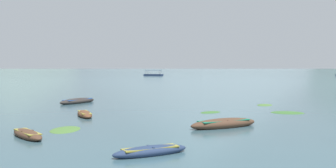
# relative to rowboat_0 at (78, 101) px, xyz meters

# --- Properties ---
(ground_plane) EXTENTS (6000.00, 6000.00, 0.00)m
(ground_plane) POSITION_rel_rowboat_0_xyz_m (7.76, 1472.05, -0.18)
(ground_plane) COLOR #385660
(mountain_1) EXTENTS (1025.77, 1025.77, 284.29)m
(mountain_1) POSITION_rel_rowboat_0_xyz_m (-880.48, 1990.03, 141.96)
(mountain_1) COLOR slate
(mountain_1) RESTS_ON ground
(mountain_2) EXTENTS (1178.81, 1178.81, 474.02)m
(mountain_2) POSITION_rel_rowboat_0_xyz_m (82.03, 1775.01, 236.83)
(mountain_2) COLOR slate
(mountain_2) RESTS_ON ground
(rowboat_0) EXTENTS (3.23, 4.62, 0.59)m
(rowboat_0) POSITION_rel_rowboat_0_xyz_m (0.00, 0.00, 0.00)
(rowboat_0) COLOR #2D2826
(rowboat_0) RESTS_ON ground
(rowboat_2) EXTENTS (3.16, 2.31, 0.45)m
(rowboat_2) POSITION_rel_rowboat_0_xyz_m (8.67, -21.87, -0.04)
(rowboat_2) COLOR navy
(rowboat_2) RESTS_ON ground
(rowboat_5) EXTENTS (2.78, 3.10, 0.46)m
(rowboat_5) POSITION_rel_rowboat_0_xyz_m (2.35, -18.24, -0.04)
(rowboat_5) COLOR #4C3323
(rowboat_5) RESTS_ON ground
(rowboat_6) EXTENTS (2.12, 3.52, 0.48)m
(rowboat_6) POSITION_rel_rowboat_0_xyz_m (3.15, -10.02, -0.03)
(rowboat_6) COLOR brown
(rowboat_6) RESTS_ON ground
(rowboat_7) EXTENTS (4.38, 3.17, 0.65)m
(rowboat_7) POSITION_rel_rowboat_0_xyz_m (12.33, -14.75, 0.02)
(rowboat_7) COLOR #4C3323
(rowboat_7) RESTS_ON ground
(ferry_1) EXTENTS (7.96, 5.02, 2.54)m
(ferry_1) POSITION_rel_rowboat_0_xyz_m (-0.75, 118.48, 0.26)
(ferry_1) COLOR navy
(ferry_1) RESTS_ON ground
(weed_patch_0) EXTENTS (2.84, 2.48, 0.14)m
(weed_patch_0) POSITION_rel_rowboat_0_xyz_m (17.92, -7.46, -0.18)
(weed_patch_0) COLOR #38662D
(weed_patch_0) RESTS_ON ground
(weed_patch_2) EXTENTS (1.57, 2.60, 0.14)m
(weed_patch_2) POSITION_rel_rowboat_0_xyz_m (3.53, -15.92, -0.18)
(weed_patch_2) COLOR #477033
(weed_patch_2) RESTS_ON ground
(weed_patch_3) EXTENTS (2.12, 2.05, 0.14)m
(weed_patch_3) POSITION_rel_rowboat_0_xyz_m (12.14, -7.41, -0.18)
(weed_patch_3) COLOR #38662D
(weed_patch_3) RESTS_ON ground
(weed_patch_4) EXTENTS (1.99, 2.33, 0.14)m
(weed_patch_4) POSITION_rel_rowboat_0_xyz_m (17.51, -1.51, -0.18)
(weed_patch_4) COLOR #477033
(weed_patch_4) RESTS_ON ground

